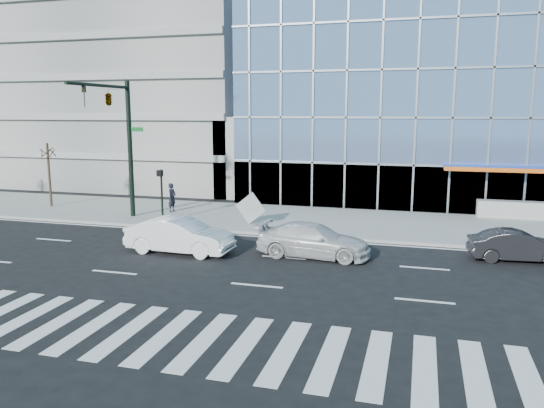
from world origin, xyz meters
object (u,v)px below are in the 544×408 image
Objects in this scene: tilted_panel at (251,208)px; street_tree_near at (48,152)px; traffic_signal at (115,115)px; pedestrian at (172,197)px; dark_sedan at (518,246)px; white_suv at (313,240)px; white_sedan at (180,235)px; ped_signal_post at (161,187)px.

street_tree_near is at bearing 176.14° from tilted_panel.
traffic_signal reaches higher than pedestrian.
pedestrian is at bearing 66.66° from dark_sedan.
tilted_panel is at bearing -103.88° from pedestrian.
white_sedan is (-6.00, -1.05, 0.08)m from white_suv.
street_tree_near is 3.25× the size of tilted_panel.
white_suv is at bearing -19.88° from street_tree_near.
ped_signal_post is (2.50, 0.37, -4.02)m from traffic_signal.
street_tree_near reaches higher than tilted_panel.
tilted_panel is (7.60, 1.10, -5.10)m from traffic_signal.
ped_signal_post reaches higher than dark_sedan.
ped_signal_post is 0.74× the size of dark_sedan.
traffic_signal is 4.75m from ped_signal_post.
traffic_signal is at bearing 52.84° from white_sedan.
traffic_signal is 6.15× the size of tilted_panel.
pedestrian reaches higher than white_sedan.
ped_signal_post is 1.66× the size of pedestrian.
dark_sedan is 19.99m from pedestrian.
white_suv is 1.25× the size of dark_sedan.
dark_sedan is at bearing -8.41° from ped_signal_post.
street_tree_near is 15.73m from white_sedan.
white_suv is at bearing 94.12° from dark_sedan.
white_sedan is at bearing -144.96° from pedestrian.
traffic_signal reaches higher than white_sedan.
white_sedan is at bearing -99.45° from tilted_panel.
pedestrian is 6.33m from tilted_panel.
traffic_signal reaches higher than street_tree_near.
ped_signal_post reaches higher than white_suv.
street_tree_near is 28.51m from dark_sedan.
traffic_signal is 6.32m from pedestrian.
white_sedan is 3.78× the size of tilted_panel.
ped_signal_post is 3.25m from pedestrian.
pedestrian is at bearing 2.58° from street_tree_near.
white_suv is 12.84m from pedestrian.
traffic_signal is 1.58× the size of white_suv.
traffic_signal is 1.63× the size of white_sedan.
white_suv is at bearing -18.21° from traffic_signal.
ped_signal_post is 0.59× the size of white_suv.
white_suv is at bearing -24.32° from ped_signal_post.
traffic_signal is 7.96m from street_tree_near.
traffic_signal is 2.67× the size of ped_signal_post.
traffic_signal is at bearing -22.71° from street_tree_near.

